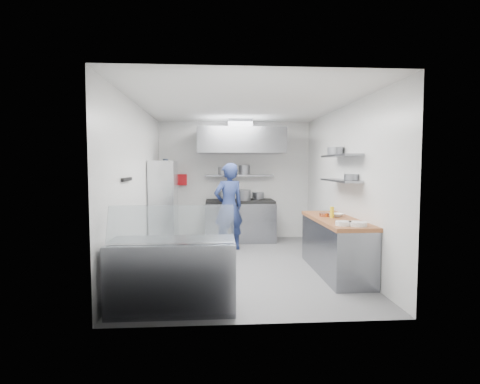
{
  "coord_description": "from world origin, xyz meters",
  "views": [
    {
      "loc": [
        -0.48,
        -6.5,
        1.75
      ],
      "look_at": [
        0.0,
        0.6,
        1.25
      ],
      "focal_mm": 28.0,
      "sensor_mm": 36.0,
      "label": 1
    }
  ],
  "objects": [
    {
      "name": "wall_back",
      "position": [
        0.0,
        2.5,
        1.4
      ],
      "size": [
        3.6,
        2.8,
        0.02
      ],
      "primitive_type": "cube",
      "rotation": [
        1.57,
        0.0,
        0.0
      ],
      "color": "white",
      "rests_on": "floor"
    },
    {
      "name": "wall_front",
      "position": [
        0.0,
        -2.5,
        1.4
      ],
      "size": [
        3.6,
        2.8,
        0.02
      ],
      "primitive_type": "cube",
      "rotation": [
        -1.57,
        0.0,
        0.0
      ],
      "color": "white",
      "rests_on": "floor"
    },
    {
      "name": "ceiling",
      "position": [
        0.0,
        0.0,
        2.8
      ],
      "size": [
        5.0,
        5.0,
        0.0
      ],
      "primitive_type": "plane",
      "rotation": [
        3.14,
        0.0,
        0.0
      ],
      "color": "silver",
      "rests_on": "wall_back"
    },
    {
      "name": "prep_counter_base",
      "position": [
        1.48,
        -0.6,
        0.42
      ],
      "size": [
        0.62,
        2.0,
        0.84
      ],
      "primitive_type": "cube",
      "color": "gray",
      "rests_on": "floor"
    },
    {
      "name": "hood_duct",
      "position": [
        0.1,
        2.15,
        2.68
      ],
      "size": [
        0.55,
        0.55,
        0.24
      ],
      "primitive_type": "cube",
      "color": "slate",
      "rests_on": "extractor_hood"
    },
    {
      "name": "plate_stack_b",
      "position": [
        1.35,
        -1.33,
        0.93
      ],
      "size": [
        0.23,
        0.23,
        0.06
      ],
      "primitive_type": "cylinder",
      "color": "white",
      "rests_on": "prep_counter_top"
    },
    {
      "name": "over_range_shelf",
      "position": [
        0.1,
        2.34,
        1.52
      ],
      "size": [
        1.6,
        0.3,
        0.04
      ],
      "primitive_type": "cube",
      "color": "gray",
      "rests_on": "wall_back"
    },
    {
      "name": "cooktop",
      "position": [
        0.1,
        2.1,
        0.93
      ],
      "size": [
        1.57,
        0.78,
        0.06
      ],
      "primitive_type": "cube",
      "color": "black",
      "rests_on": "gas_range"
    },
    {
      "name": "chef",
      "position": [
        -0.19,
        1.2,
        0.9
      ],
      "size": [
        0.78,
        0.67,
        1.8
      ],
      "primitive_type": "imported",
      "rotation": [
        0.0,
        0.0,
        3.57
      ],
      "color": "navy",
      "rests_on": "floor"
    },
    {
      "name": "wall_right",
      "position": [
        1.8,
        0.0,
        1.4
      ],
      "size": [
        2.8,
        5.0,
        0.02
      ],
      "primitive_type": "cube",
      "rotation": [
        1.57,
        0.0,
        -1.57
      ],
      "color": "white",
      "rests_on": "floor"
    },
    {
      "name": "mixing_bowl",
      "position": [
        1.55,
        -0.41,
        0.93
      ],
      "size": [
        0.28,
        0.28,
        0.06
      ],
      "primitive_type": "imported",
      "rotation": [
        0.0,
        0.0,
        0.28
      ],
      "color": "white",
      "rests_on": "prep_counter_top"
    },
    {
      "name": "rack_jar",
      "position": [
        -1.48,
        1.23,
        1.8
      ],
      "size": [
        0.11,
        0.11,
        0.18
      ],
      "primitive_type": "cylinder",
      "color": "black",
      "rests_on": "wire_rack"
    },
    {
      "name": "stock_pot_left",
      "position": [
        -0.28,
        2.43,
        1.06
      ],
      "size": [
        0.27,
        0.27,
        0.2
      ],
      "primitive_type": "cylinder",
      "color": "slate",
      "rests_on": "cooktop"
    },
    {
      "name": "stock_pot_mid",
      "position": [
        0.18,
        2.03,
        1.08
      ],
      "size": [
        0.33,
        0.33,
        0.24
      ],
      "primitive_type": "cylinder",
      "color": "slate",
      "rests_on": "cooktop"
    },
    {
      "name": "prep_counter_top",
      "position": [
        1.48,
        -0.6,
        0.87
      ],
      "size": [
        0.65,
        2.04,
        0.06
      ],
      "primitive_type": "cube",
      "color": "#96582E",
      "rests_on": "prep_counter_base"
    },
    {
      "name": "rack_bin_b",
      "position": [
        -1.53,
        1.45,
        1.3
      ],
      "size": [
        0.14,
        0.18,
        0.16
      ],
      "primitive_type": "cube",
      "color": "yellow",
      "rests_on": "wire_rack"
    },
    {
      "name": "floor",
      "position": [
        0.0,
        0.0,
        0.0
      ],
      "size": [
        5.0,
        5.0,
        0.0
      ],
      "primitive_type": "plane",
      "color": "slate",
      "rests_on": "ground"
    },
    {
      "name": "wall_shelf_upper",
      "position": [
        1.64,
        -0.3,
        1.92
      ],
      "size": [
        0.3,
        1.3,
        0.04
      ],
      "primitive_type": "cube",
      "color": "gray",
      "rests_on": "wall_right"
    },
    {
      "name": "shelf_pot_a",
      "position": [
        -0.29,
        2.54,
        1.63
      ],
      "size": [
        0.24,
        0.24,
        0.18
      ],
      "primitive_type": "cylinder",
      "color": "slate",
      "rests_on": "over_range_shelf"
    },
    {
      "name": "shelf_pot_c",
      "position": [
        1.7,
        -0.65,
        1.57
      ],
      "size": [
        0.23,
        0.23,
        0.1
      ],
      "primitive_type": "cylinder",
      "color": "slate",
      "rests_on": "wall_shelf_lower"
    },
    {
      "name": "stock_pot_right",
      "position": [
        0.55,
        2.36,
        1.04
      ],
      "size": [
        0.29,
        0.29,
        0.16
      ],
      "primitive_type": "cylinder",
      "color": "slate",
      "rests_on": "cooktop"
    },
    {
      "name": "display_glass",
      "position": [
        -0.99,
        -2.12,
        1.07
      ],
      "size": [
        1.47,
        0.19,
        0.42
      ],
      "primitive_type": "cube",
      "rotation": [
        -0.38,
        0.0,
        0.0
      ],
      "color": "silver",
      "rests_on": "display_case"
    },
    {
      "name": "rack_bin_a",
      "position": [
        -1.53,
        1.07,
        0.8
      ],
      "size": [
        0.16,
        0.21,
        0.18
      ],
      "primitive_type": "cube",
      "color": "white",
      "rests_on": "wire_rack"
    },
    {
      "name": "red_firebox",
      "position": [
        -1.25,
        2.44,
        1.42
      ],
      "size": [
        0.22,
        0.1,
        0.26
      ],
      "primitive_type": "cube",
      "color": "red",
      "rests_on": "wall_back"
    },
    {
      "name": "plate_stack_a",
      "position": [
        1.53,
        -1.4,
        0.93
      ],
      "size": [
        0.26,
        0.26,
        0.06
      ],
      "primitive_type": "cylinder",
      "color": "white",
      "rests_on": "prep_counter_top"
    },
    {
      "name": "wall_left",
      "position": [
        -1.8,
        0.0,
        1.4
      ],
      "size": [
        2.8,
        5.0,
        0.02
      ],
      "primitive_type": "cube",
      "rotation": [
        1.57,
        0.0,
        1.57
      ],
      "color": "white",
      "rests_on": "floor"
    },
    {
      "name": "squeeze_bottle",
      "position": [
        1.43,
        -0.54,
        0.99
      ],
      "size": [
        0.06,
        0.06,
        0.18
      ],
      "primitive_type": "cylinder",
      "color": "yellow",
      "rests_on": "prep_counter_top"
    },
    {
      "name": "display_case",
      "position": [
        -0.99,
        -2.0,
        0.42
      ],
      "size": [
        1.5,
        0.7,
        0.85
      ],
      "primitive_type": "cube",
      "color": "gray",
      "rests_on": "floor"
    },
    {
      "name": "shelf_pot_d",
      "position": [
        1.66,
        0.02,
        2.01
      ],
      "size": [
        0.28,
        0.28,
        0.14
      ],
      "primitive_type": "cylinder",
      "color": "slate",
      "rests_on": "wall_shelf_upper"
    },
    {
      "name": "copper_pan",
      "position": [
        1.35,
        -0.38,
        0.93
      ],
      "size": [
        0.16,
        0.16,
        0.06
      ],
      "primitive_type": "cylinder",
      "color": "#B65833",
      "rests_on": "prep_counter_top"
    },
    {
      "name": "extractor_hood",
      "position": [
        0.1,
        1.93,
        2.3
      ],
      "size": [
        1.9,
        1.15,
        0.55
      ],
      "primitive_type": "cube",
      "color": "gray",
      "rests_on": "wall_back"
    },
    {
      "name": "gas_range",
      "position": [
        0.1,
        2.1,
        0.45
      ],
      "size": [
        1.6,
        0.8,
        0.9
      ],
      "primitive_type": "cube",
      "color": "gray",
      "rests_on": "floor"
    },
    {
      "name": "shelf_pot_b",
      "position": [
        0.23,
        2.42,
        1.65
      ],
      "size": [
        0.26,
        0.26,
        0.22
      ],
      "primitive_type": "cylinder",
      "color": "slate",
      "rests_on": "over_range_shelf"
    },
    {
      "name": "knife_strip",
      "position": [
        -1.78,
        -0.9,
        1.55
      ],
      "size": [
        0.04,
        0.55,
        0.05
      ],
      "primitive_type": "cube",
      "color": "black",
      "rests_on": "wall_left"
    },
    {
      "name": "wire_rack",
      "position": [
        -1.53,
        1.26,
        0.93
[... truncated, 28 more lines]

